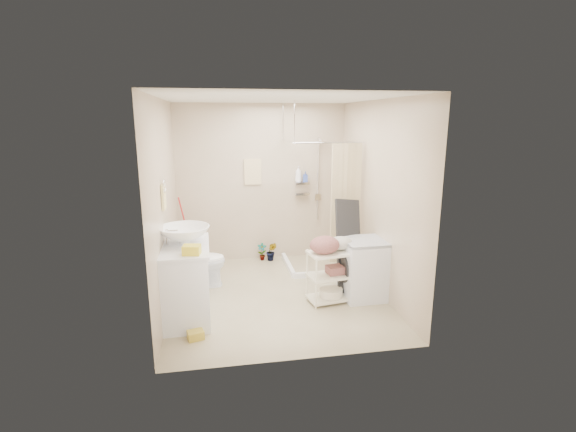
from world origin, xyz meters
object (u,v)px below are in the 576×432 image
object	(u,v)px
toilet	(199,261)
laundry_rack	(331,272)
vanity	(186,281)
washing_machine	(363,269)

from	to	relation	value
toilet	laundry_rack	size ratio (longest dim) A/B	0.91
vanity	washing_machine	distance (m)	2.31
vanity	toilet	world-z (taller)	vanity
vanity	laundry_rack	distance (m)	1.84
toilet	vanity	bearing A→B (deg)	169.40
vanity	laundry_rack	bearing A→B (deg)	2.58
laundry_rack	toilet	bearing A→B (deg)	145.14
laundry_rack	washing_machine	bearing A→B (deg)	-1.85
washing_machine	laundry_rack	distance (m)	0.47
vanity	toilet	bearing A→B (deg)	81.43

